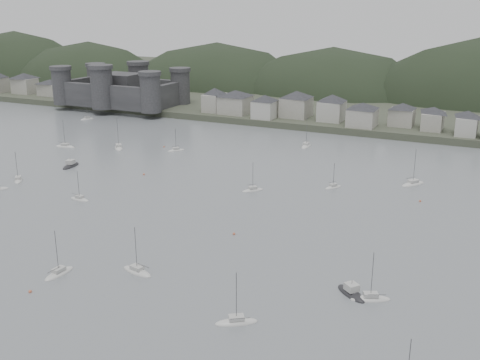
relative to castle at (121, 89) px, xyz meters
The scene contains 9 objects.
ground 216.45m from the castle, 56.28° to the right, with size 900.00×900.00×0.00m, color slate.
far_shore_land 166.61m from the castle, 43.83° to the left, with size 900.00×250.00×3.00m, color #383D2D.
forested_ridge 155.26m from the castle, 35.67° to the left, with size 851.55×103.94×102.57m.
castle is the anchor object (origin of this frame).
waterfront_town 170.64m from the castle, ahead, with size 451.48×28.46×12.92m.
moored_fleet 162.27m from the castle, 46.16° to the right, with size 269.97×176.87×13.23m.
motor_launch_near 219.22m from the castle, 41.67° to the right, with size 8.04×7.29×3.91m.
motor_launch_far 111.90m from the castle, 62.35° to the right, with size 4.58×9.27×4.10m.
mooring_buoys 178.47m from the castle, 43.36° to the right, with size 142.52×136.14×0.70m.
Camera 1 is at (66.37, -63.91, 54.17)m, focal length 42.25 mm.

